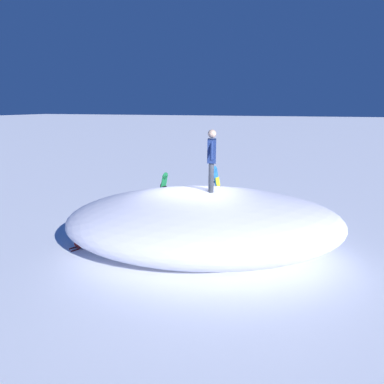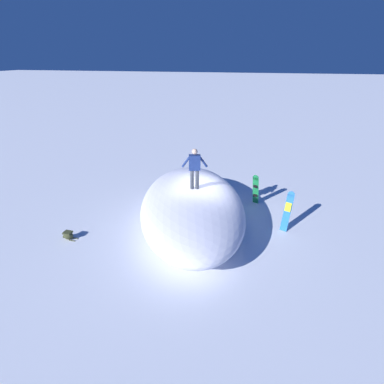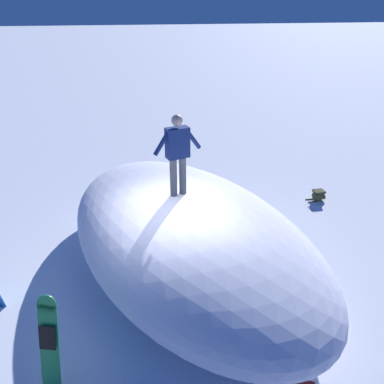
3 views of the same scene
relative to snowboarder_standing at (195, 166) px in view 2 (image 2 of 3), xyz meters
name	(u,v)px [view 2 (image 2 of 3)]	position (x,y,z in m)	size (l,w,h in m)	color
ground	(206,220)	(-0.56, 0.39, -2.67)	(240.00, 240.00, 0.00)	white
snow_mound	(192,206)	(-0.15, -0.13, -1.80)	(7.54, 4.16, 1.74)	white
snowboarder_standing	(195,166)	(0.00, 0.00, 0.00)	(0.32, 0.99, 1.62)	#333842
snowboard_primary_upright	(256,189)	(-2.46, 2.39, -1.84)	(0.48, 0.40, 1.60)	#1E8C47
snowboard_secondary_upright	(288,211)	(-0.64, 3.69, -1.81)	(0.46, 0.40, 1.66)	#2672BF
backpack_near	(68,235)	(2.02, -4.58, -2.50)	(0.32, 0.56, 0.33)	#383D23
backpack_far	(190,185)	(-3.59, -1.02, -2.48)	(0.47, 0.54, 0.35)	maroon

